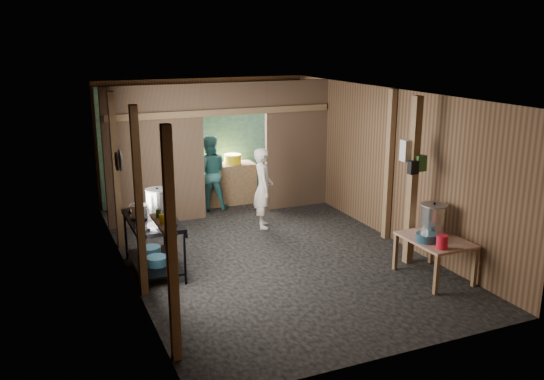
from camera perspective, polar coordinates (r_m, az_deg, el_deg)
name	(u,v)px	position (r m, az deg, el deg)	size (l,w,h in m)	color
floor	(267,251)	(9.51, -0.48, -6.13)	(4.50, 7.00, 0.00)	black
ceiling	(267,93)	(8.91, -0.52, 9.67)	(4.50, 7.00, 0.00)	#3D3835
wall_back	(204,140)	(12.35, -6.83, 4.99)	(4.50, 0.00, 2.60)	brown
wall_front	(396,246)	(6.18, 12.25, -5.51)	(4.50, 0.00, 2.60)	brown
wall_left	(124,189)	(8.53, -14.57, 0.07)	(0.00, 7.00, 2.60)	brown
wall_right	(386,163)	(10.18, 11.27, 2.66)	(0.00, 7.00, 2.60)	brown
partition_left	(155,156)	(10.80, -11.59, 3.34)	(1.85, 0.10, 2.60)	brown
partition_right	(296,145)	(11.72, 2.44, 4.54)	(1.35, 0.10, 2.60)	brown
partition_header	(234,98)	(11.07, -3.77, 9.13)	(1.30, 0.10, 0.60)	brown
turquoise_panel	(205,143)	(12.31, -6.74, 4.72)	(4.40, 0.06, 2.50)	#6ABFAF
back_counter	(226,184)	(12.11, -4.59, 0.61)	(1.20, 0.50, 0.85)	olive
wall_clock	(216,112)	(12.24, -5.65, 7.78)	(0.20, 0.20, 0.03)	silver
post_left_a	(171,248)	(6.10, -10.00, -5.67)	(0.10, 0.12, 2.60)	olive
post_left_b	(139,203)	(7.78, -13.12, -1.28)	(0.10, 0.12, 2.60)	olive
post_left_c	(116,171)	(9.70, -15.29, 1.79)	(0.10, 0.12, 2.60)	olive
post_right	(389,166)	(9.98, 11.58, 2.39)	(0.10, 0.12, 2.60)	olive
post_free	(413,182)	(8.93, 13.83, 0.77)	(0.12, 0.12, 2.60)	olive
cross_beam	(223,112)	(10.97, -4.90, 7.74)	(4.40, 0.12, 0.12)	olive
pan_lid_big	(120,160)	(8.84, -14.87, 2.90)	(0.34, 0.34, 0.03)	gray
pan_lid_small	(117,161)	(9.25, -15.22, 2.76)	(0.30, 0.30, 0.03)	black
wall_shelf	(163,224)	(6.53, -10.81, -3.37)	(0.14, 0.80, 0.03)	olive
jar_white	(168,225)	(6.28, -10.34, -3.47)	(0.07, 0.07, 0.10)	silver
jar_yellow	(163,219)	(6.51, -10.84, -2.83)	(0.08, 0.08, 0.10)	gold
jar_green	(158,213)	(6.72, -11.26, -2.29)	(0.06, 0.06, 0.10)	#295623
bag_white	(409,150)	(8.86, 13.45, 3.87)	(0.22, 0.15, 0.32)	silver
bag_green	(420,163)	(8.86, 14.55, 2.61)	(0.16, 0.12, 0.24)	#295623
bag_black	(413,167)	(8.77, 13.88, 2.20)	(0.14, 0.10, 0.20)	black
gas_range	(154,245)	(8.77, -11.71, -5.40)	(0.73, 1.41, 0.83)	black
prep_table	(434,258)	(8.74, 15.84, -6.55)	(0.75, 1.02, 0.61)	tan
stove_pot_large	(157,200)	(8.99, -11.35, -1.00)	(0.36, 0.36, 0.36)	silver
stove_pot_med	(139,212)	(8.67, -13.11, -2.17)	(0.26, 0.26, 0.22)	silver
stove_saucepan	(134,208)	(9.08, -13.58, -1.71)	(0.15, 0.15, 0.09)	silver
frying_pan	(159,226)	(8.20, -11.21, -3.52)	(0.33, 0.55, 0.07)	gray
blue_tub_front	(157,261)	(8.68, -11.41, -6.94)	(0.32, 0.32, 0.13)	#23485A
blue_tub_back	(151,251)	(9.10, -12.02, -5.95)	(0.31, 0.31, 0.13)	#23485A
stock_pot	(433,219)	(8.81, 15.78, -2.82)	(0.39, 0.39, 0.46)	silver
wash_basin	(427,237)	(8.47, 15.16, -4.59)	(0.31, 0.31, 0.12)	#23485A
pink_bucket	(442,242)	(8.24, 16.59, -4.99)	(0.16, 0.16, 0.19)	red
knife	(457,249)	(8.30, 17.92, -5.59)	(0.30, 0.04, 0.01)	silver
yellow_tub	(233,159)	(12.04, -3.94, 3.11)	(0.36, 0.36, 0.20)	gold
red_cup	(214,162)	(11.92, -5.81, 2.78)	(0.12, 0.12, 0.13)	#A0261B
cook	(263,188)	(10.49, -0.88, 0.19)	(0.54, 0.36, 1.49)	silver
worker_back	(209,173)	(11.64, -6.28, 1.71)	(0.75, 0.58, 1.53)	#337575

